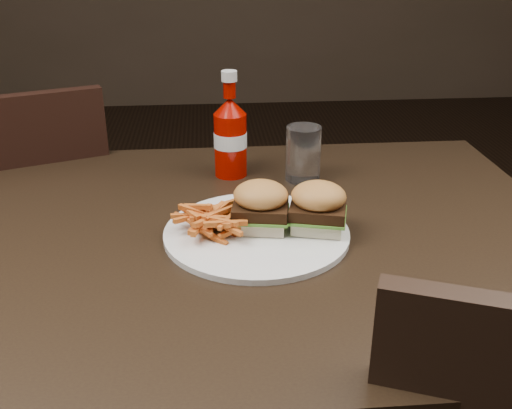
{
  "coord_description": "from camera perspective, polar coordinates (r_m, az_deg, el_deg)",
  "views": [
    {
      "loc": [
        0.01,
        -0.85,
        1.19
      ],
      "look_at": [
        0.09,
        -0.01,
        0.8
      ],
      "focal_mm": 42.0,
      "sensor_mm": 36.0,
      "label": 1
    }
  ],
  "objects": [
    {
      "name": "plate",
      "position": [
        0.94,
        0.05,
        -2.74
      ],
      "size": [
        0.29,
        0.29,
        0.01
      ],
      "primitive_type": "cylinder",
      "color": "white",
      "rests_on": "dining_table"
    },
    {
      "name": "sandwich_half_a",
      "position": [
        0.94,
        0.44,
        -1.58
      ],
      "size": [
        0.09,
        0.08,
        0.02
      ],
      "primitive_type": "cube",
      "rotation": [
        0.0,
        0.0,
        -0.17
      ],
      "color": "beige",
      "rests_on": "plate"
    },
    {
      "name": "fries_pile",
      "position": [
        0.94,
        -3.99,
        -1.14
      ],
      "size": [
        0.12,
        0.12,
        0.04
      ],
      "primitive_type": null,
      "rotation": [
        0.0,
        0.0,
        -0.24
      ],
      "color": "orange",
      "rests_on": "plate"
    },
    {
      "name": "chair_far",
      "position": [
        1.62,
        -21.4,
        -4.94
      ],
      "size": [
        0.56,
        0.56,
        0.04
      ],
      "primitive_type": "cube",
      "rotation": [
        0.0,
        0.0,
        3.49
      ],
      "color": "black",
      "rests_on": "ground"
    },
    {
      "name": "tumbler",
      "position": [
        1.13,
        4.52,
        4.89
      ],
      "size": [
        0.07,
        0.07,
        0.1
      ],
      "primitive_type": "cylinder",
      "rotation": [
        0.0,
        0.0,
        -0.07
      ],
      "color": "white",
      "rests_on": "dining_table"
    },
    {
      "name": "ketchup_bottle",
      "position": [
        1.16,
        -2.44,
        5.63
      ],
      "size": [
        0.07,
        0.07,
        0.12
      ],
      "primitive_type": "cylinder",
      "rotation": [
        0.0,
        0.0,
        0.16
      ],
      "color": "#9A0800",
      "rests_on": "dining_table"
    },
    {
      "name": "sandwich_half_b",
      "position": [
        0.94,
        5.87,
        -1.69
      ],
      "size": [
        0.09,
        0.09,
        0.02
      ],
      "primitive_type": "cube",
      "rotation": [
        0.0,
        0.0,
        -0.25
      ],
      "color": "beige",
      "rests_on": "plate"
    },
    {
      "name": "dining_table",
      "position": [
        0.97,
        -5.16,
        -3.67
      ],
      "size": [
        1.2,
        0.8,
        0.04
      ],
      "primitive_type": "cube",
      "color": "black",
      "rests_on": "ground"
    }
  ]
}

